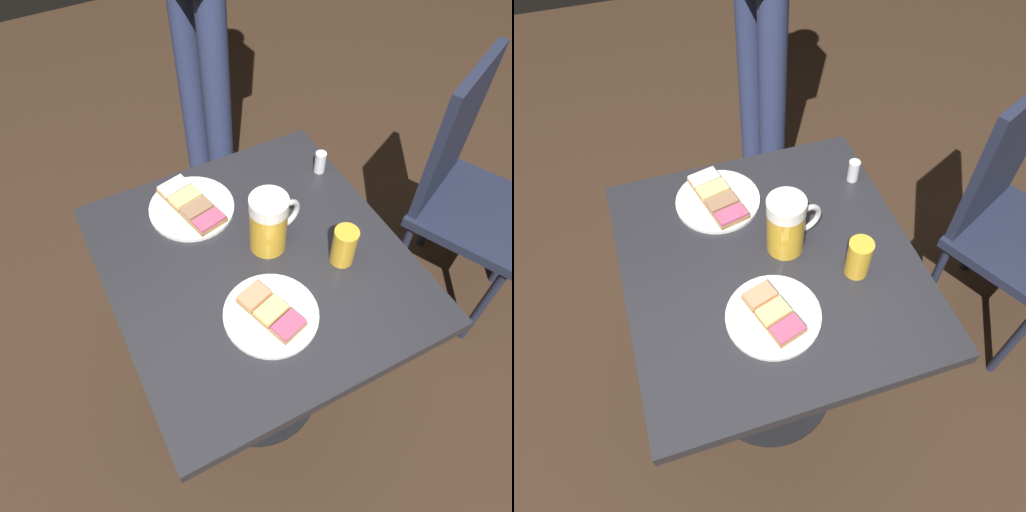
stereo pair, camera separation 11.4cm
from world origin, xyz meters
TOP-DOWN VIEW (x-y plane):
  - ground_plane at (0.00, 0.00)m, footprint 6.00×6.00m
  - cafe_table at (0.00, 0.00)m, footprint 0.73×0.68m
  - plate_near at (-0.22, -0.07)m, footprint 0.22×0.22m
  - plate_far at (0.15, -0.04)m, footprint 0.21×0.21m
  - beer_mug at (-0.03, 0.05)m, footprint 0.09×0.14m
  - beer_glass_small at (0.09, 0.18)m, footprint 0.06×0.06m
  - salt_shaker at (-0.19, 0.29)m, footprint 0.03×0.03m
  - cafe_chair at (-0.09, 0.82)m, footprint 0.51×0.51m

SIDE VIEW (x-z plane):
  - ground_plane at x=0.00m, z-range 0.00..0.00m
  - cafe_chair at x=-0.09m, z-range 0.06..0.99m
  - cafe_table at x=0.00m, z-range 0.20..0.95m
  - plate_far at x=0.15m, z-range 0.74..0.77m
  - plate_near at x=-0.22m, z-range 0.74..0.77m
  - salt_shaker at x=-0.19m, z-range 0.75..0.81m
  - beer_glass_small at x=0.09m, z-range 0.75..0.85m
  - beer_mug at x=-0.03m, z-range 0.75..0.91m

